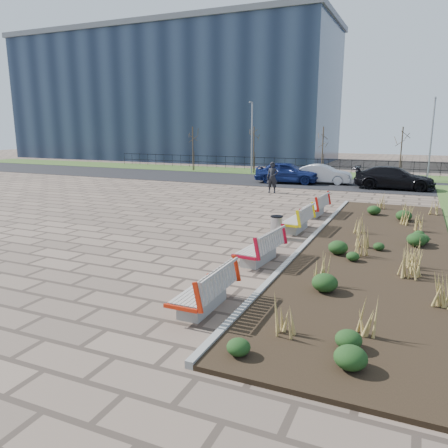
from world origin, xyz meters
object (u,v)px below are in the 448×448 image
at_px(bench_c, 296,219).
at_px(car_silver, 323,174).
at_px(bench_d, 314,205).
at_px(car_blue, 287,172).
at_px(bench_a, 203,288).
at_px(car_black, 394,178).
at_px(pedestrian, 272,177).
at_px(lamp_east, 431,141).
at_px(litter_bin, 276,227).
at_px(bench_b, 259,246).
at_px(lamp_west, 252,138).

distance_m(bench_c, car_silver, 15.25).
height_order(bench_d, car_blue, car_blue).
distance_m(bench_a, car_black, 22.61).
relative_size(pedestrian, lamp_east, 0.32).
bearing_deg(car_blue, bench_a, -173.21).
bearing_deg(litter_bin, bench_c, 75.06).
height_order(bench_b, litter_bin, bench_b).
relative_size(bench_a, car_blue, 0.46).
distance_m(pedestrian, lamp_east, 13.54).
distance_m(bench_a, car_blue, 23.00).
height_order(bench_d, pedestrian, pedestrian).
distance_m(bench_b, pedestrian, 14.39).
relative_size(pedestrian, car_blue, 0.42).
distance_m(bench_d, car_black, 11.16).
bearing_deg(bench_b, bench_c, 95.63).
bearing_deg(bench_c, car_silver, 100.44).
distance_m(car_silver, lamp_east, 8.48).
distance_m(litter_bin, car_silver, 16.60).
bearing_deg(lamp_east, bench_b, -101.88).
bearing_deg(car_blue, car_black, -95.49).
height_order(bench_a, car_black, car_black).
height_order(bench_a, litter_bin, bench_a).
height_order(litter_bin, lamp_east, lamp_east).
bearing_deg(car_blue, bench_c, -167.10).
bearing_deg(litter_bin, bench_a, -86.89).
distance_m(bench_d, litter_bin, 4.77).
bearing_deg(lamp_west, bench_d, -60.61).
bearing_deg(car_silver, litter_bin, -176.55).
bearing_deg(litter_bin, car_silver, 95.56).
xyz_separation_m(bench_b, lamp_west, (-9.00, 23.77, 2.54)).
xyz_separation_m(bench_a, bench_d, (0.00, 11.64, 0.00)).
bearing_deg(bench_a, lamp_east, 79.73).
bearing_deg(lamp_east, pedestrian, -132.03).
relative_size(bench_c, car_silver, 0.51).
xyz_separation_m(litter_bin, car_black, (3.27, 15.53, 0.35)).
relative_size(car_blue, car_silver, 1.11).
bearing_deg(car_black, car_blue, 87.70).
bearing_deg(lamp_west, car_black, -23.61).
distance_m(bench_a, bench_d, 11.64).
height_order(car_silver, car_black, car_black).
bearing_deg(bench_b, bench_a, -84.37).
xyz_separation_m(lamp_west, lamp_east, (14.00, 0.00, 0.00)).
height_order(bench_b, bench_c, same).
xyz_separation_m(bench_a, car_silver, (-1.98, 23.41, 0.20)).
xyz_separation_m(pedestrian, lamp_east, (8.96, 9.94, 2.08)).
bearing_deg(car_black, litter_bin, 167.02).
xyz_separation_m(bench_a, bench_b, (0.00, 3.85, 0.00)).
bearing_deg(bench_a, litter_bin, 93.10).
bearing_deg(litter_bin, bench_d, 85.50).
bearing_deg(car_blue, pedestrian, -178.98).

